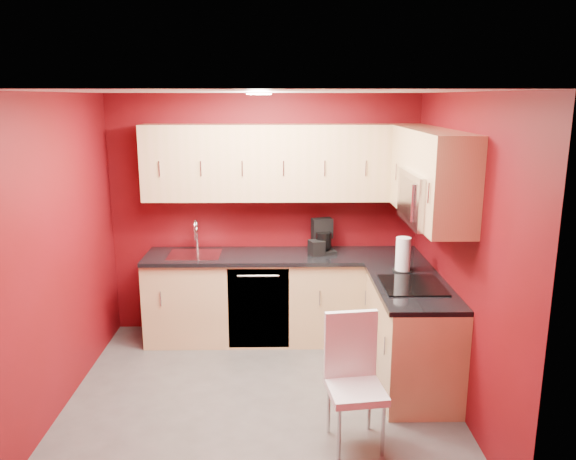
{
  "coord_description": "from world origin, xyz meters",
  "views": [
    {
      "loc": [
        0.17,
        -4.28,
        2.46
      ],
      "look_at": [
        0.23,
        0.55,
        1.31
      ],
      "focal_mm": 35.0,
      "sensor_mm": 36.0,
      "label": 1
    }
  ],
  "objects_px": {
    "dining_chair": "(356,384)",
    "napkin_holder": "(317,248)",
    "microwave": "(431,198)",
    "coffee_maker": "(324,236)",
    "paper_towel": "(403,255)",
    "sink": "(195,251)"
  },
  "relations": [
    {
      "from": "sink",
      "to": "napkin_holder",
      "type": "relative_size",
      "value": 3.47
    },
    {
      "from": "dining_chair",
      "to": "microwave",
      "type": "bearing_deg",
      "value": 43.84
    },
    {
      "from": "dining_chair",
      "to": "paper_towel",
      "type": "bearing_deg",
      "value": 58.03
    },
    {
      "from": "napkin_holder",
      "to": "paper_towel",
      "type": "relative_size",
      "value": 0.48
    },
    {
      "from": "coffee_maker",
      "to": "paper_towel",
      "type": "xyz_separation_m",
      "value": [
        0.67,
        -0.64,
        -0.01
      ]
    },
    {
      "from": "sink",
      "to": "dining_chair",
      "type": "bearing_deg",
      "value": -53.19
    },
    {
      "from": "napkin_holder",
      "to": "sink",
      "type": "bearing_deg",
      "value": 177.94
    },
    {
      "from": "paper_towel",
      "to": "microwave",
      "type": "bearing_deg",
      "value": -74.59
    },
    {
      "from": "napkin_holder",
      "to": "paper_towel",
      "type": "distance_m",
      "value": 0.93
    },
    {
      "from": "napkin_holder",
      "to": "coffee_maker",
      "type": "bearing_deg",
      "value": 48.15
    },
    {
      "from": "paper_towel",
      "to": "dining_chair",
      "type": "distance_m",
      "value": 1.52
    },
    {
      "from": "dining_chair",
      "to": "napkin_holder",
      "type": "bearing_deg",
      "value": 87.82
    },
    {
      "from": "paper_towel",
      "to": "dining_chair",
      "type": "xyz_separation_m",
      "value": [
        -0.58,
        -1.28,
        -0.59
      ]
    },
    {
      "from": "microwave",
      "to": "coffee_maker",
      "type": "height_order",
      "value": "microwave"
    },
    {
      "from": "paper_towel",
      "to": "napkin_holder",
      "type": "bearing_deg",
      "value": 143.78
    },
    {
      "from": "microwave",
      "to": "sink",
      "type": "bearing_deg",
      "value": 154.4
    },
    {
      "from": "coffee_maker",
      "to": "napkin_holder",
      "type": "distance_m",
      "value": 0.15
    },
    {
      "from": "paper_towel",
      "to": "dining_chair",
      "type": "bearing_deg",
      "value": -114.48
    },
    {
      "from": "coffee_maker",
      "to": "napkin_holder",
      "type": "relative_size",
      "value": 2.28
    },
    {
      "from": "sink",
      "to": "napkin_holder",
      "type": "xyz_separation_m",
      "value": [
        1.23,
        -0.04,
        0.04
      ]
    },
    {
      "from": "sink",
      "to": "dining_chair",
      "type": "xyz_separation_m",
      "value": [
        1.4,
        -1.87,
        -0.47
      ]
    },
    {
      "from": "napkin_holder",
      "to": "paper_towel",
      "type": "height_order",
      "value": "paper_towel"
    }
  ]
}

